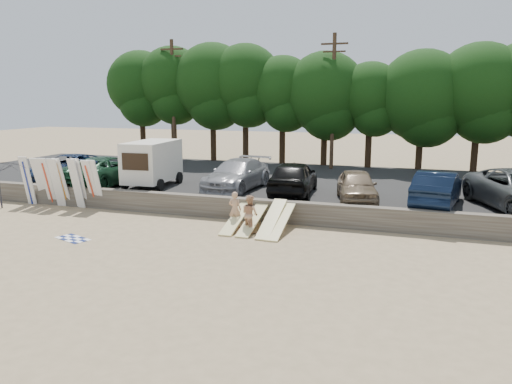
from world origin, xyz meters
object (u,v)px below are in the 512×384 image
Objects in this scene: car_1 at (107,170)px; cooler at (273,222)px; car_4 at (357,186)px; beachgoer_a at (235,209)px; car_2 at (237,175)px; car_3 at (293,177)px; beachgoer_b at (250,214)px; box_trailer at (152,161)px; car_0 at (69,167)px; car_5 at (437,189)px.

cooler is (10.72, -3.29, -1.34)m from car_1.
beachgoer_a is at bearing -153.46° from car_4.
car_3 reaches higher than car_2.
car_1 is 11.15m from beachgoer_b.
box_trailer is 8.93m from cooler.
car_1 is (3.07, -0.63, 0.05)m from car_0.
beachgoer_a is at bearing -37.75° from box_trailer.
car_0 is 14.13× the size of cooler.
beachgoer_a is 1.79m from cooler.
car_3 is 3.33m from car_4.
car_4 is 5.86m from beachgoer_b.
car_2 reaches higher than beachgoer_b.
car_0 is 10.53m from car_2.
car_1 is at bearing 143.26° from cooler.
cooler is (1.50, 0.75, -0.62)m from beachgoer_a.
car_4 is at bearing 24.09° from cooler.
cooler is (7.97, -3.54, -1.93)m from box_trailer.
car_0 is 1.11× the size of car_5.
car_5 reaches higher than car_0.
car_5 is at bearing -178.89° from car_1.
box_trailer is 2.60× the size of beachgoer_a.
car_4 is at bearing -138.88° from beachgoer_a.
cooler is at bearing -148.69° from car_4.
car_1 reaches higher than cooler.
car_2 is 3.46× the size of beachgoer_b.
box_trailer is 4.79m from car_2.
box_trailer is 0.84× the size of car_5.
car_2 is 14.31× the size of cooler.
car_0 is 1.06× the size of car_3.
car_0 is 13.16m from beachgoer_a.
car_3 reaches higher than car_0.
car_3 is 6.84m from car_5.
car_2 is (7.46, 0.86, -0.01)m from car_1.
car_1 reaches higher than beachgoer_b.
box_trailer is 7.93m from car_3.
car_3 reaches higher than car_4.
car_2 is at bearing -12.39° from car_3.
box_trailer is 0.94× the size of car_4.
car_0 is at bearing -9.87° from car_1.
car_3 is 3.26× the size of beachgoer_a.
car_3 is 1.05× the size of car_5.
car_5 reaches higher than beachgoer_a.
car_3 is at bearing 71.31° from cooler.
car_3 is 4.78m from beachgoer_a.
car_0 is 14.21m from beachgoer_b.
beachgoer_b is 1.61m from cooler.
car_5 is (3.56, 0.05, 0.06)m from car_4.
box_trailer reaches higher than beachgoer_b.
beachgoer_b is at bearing 147.91° from beachgoer_a.
car_1 is 1.06× the size of car_2.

